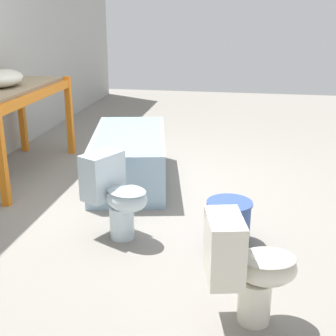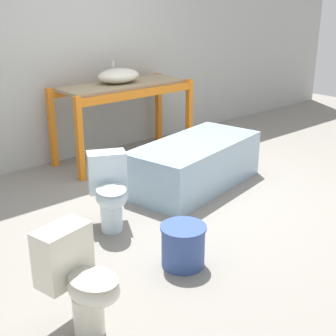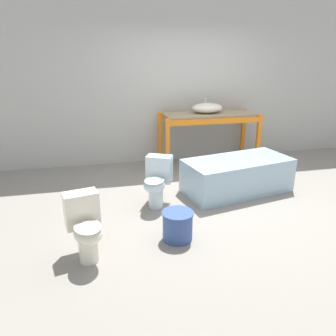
# 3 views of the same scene
# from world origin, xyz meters

# --- Properties ---
(ground_plane) EXTENTS (12.00, 12.00, 0.00)m
(ground_plane) POSITION_xyz_m (0.00, 0.00, 0.00)
(ground_plane) COLOR gray
(warehouse_wall_rear) EXTENTS (10.80, 0.08, 3.20)m
(warehouse_wall_rear) POSITION_xyz_m (0.00, 1.95, 1.60)
(warehouse_wall_rear) COLOR #ADADA8
(warehouse_wall_rear) RESTS_ON ground_plane
(shelving_rack) EXTENTS (1.75, 0.71, 0.97)m
(shelving_rack) POSITION_xyz_m (0.38, 1.46, 0.81)
(shelving_rack) COLOR orange
(shelving_rack) RESTS_ON ground_plane
(sink_basin) EXTENTS (0.56, 0.40, 0.26)m
(sink_basin) POSITION_xyz_m (0.35, 1.50, 1.06)
(sink_basin) COLOR silver
(sink_basin) RESTS_ON shelving_rack
(bathtub_main) EXTENTS (1.70, 1.04, 0.51)m
(bathtub_main) POSITION_xyz_m (0.39, 0.17, 0.29)
(bathtub_main) COLOR #99B7CC
(bathtub_main) RESTS_ON ground_plane
(toilet_near) EXTENTS (0.42, 0.58, 0.68)m
(toilet_near) POSITION_xyz_m (-1.80, -1.09, 0.38)
(toilet_near) COLOR silver
(toilet_near) RESTS_ON ground_plane
(toilet_far) EXTENTS (0.51, 0.61, 0.68)m
(toilet_far) POSITION_xyz_m (-0.87, -0.05, 0.38)
(toilet_far) COLOR silver
(toilet_far) RESTS_ON ground_plane
(bucket_white) EXTENTS (0.36, 0.36, 0.34)m
(bucket_white) POSITION_xyz_m (-0.81, -0.95, 0.18)
(bucket_white) COLOR #334C8C
(bucket_white) RESTS_ON ground_plane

